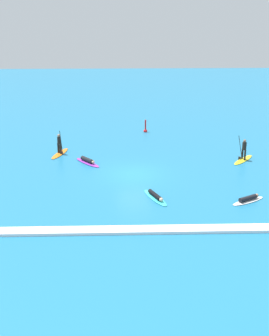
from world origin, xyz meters
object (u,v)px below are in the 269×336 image
at_px(surfer_on_white_board, 248,199).
at_px(surfer_on_yellow_board, 244,154).
at_px(surfer_on_teal_board, 155,197).
at_px(marker_buoy, 145,129).
at_px(surfer_on_orange_board, 60,149).
at_px(surfer_on_purple_board, 88,161).

xyz_separation_m(surfer_on_white_board, surfer_on_yellow_board, (1.80, 8.52, 0.36)).
xyz_separation_m(surfer_on_teal_board, surfer_on_white_board, (6.21, -0.70, 0.03)).
distance_m(surfer_on_yellow_board, marker_buoy, 12.08).
bearing_deg(surfer_on_orange_board, marker_buoy, 148.43).
distance_m(surfer_on_teal_board, surfer_on_purple_board, 9.05).
bearing_deg(surfer_on_white_board, surfer_on_orange_board, 112.57).
relative_size(surfer_on_teal_board, surfer_on_purple_board, 1.11).
distance_m(surfer_on_white_board, marker_buoy, 18.73).
relative_size(surfer_on_teal_board, surfer_on_yellow_board, 1.09).
bearing_deg(surfer_on_teal_board, surfer_on_white_board, 60.83).
height_order(surfer_on_white_board, surfer_on_yellow_board, surfer_on_yellow_board).
xyz_separation_m(surfer_on_teal_board, surfer_on_orange_board, (-7.70, 9.98, 0.33)).
xyz_separation_m(surfer_on_orange_board, marker_buoy, (7.92, 7.07, -0.19)).
height_order(surfer_on_orange_board, surfer_on_yellow_board, surfer_on_orange_board).
xyz_separation_m(surfer_on_orange_board, surfer_on_white_board, (13.91, -10.68, -0.31)).
relative_size(surfer_on_teal_board, marker_buoy, 2.27).
bearing_deg(surfer_on_purple_board, marker_buoy, 111.93).
bearing_deg(surfer_on_white_board, surfer_on_teal_board, 143.63).
bearing_deg(marker_buoy, surfer_on_purple_board, -119.04).
height_order(surfer_on_yellow_board, marker_buoy, surfer_on_yellow_board).
height_order(surfer_on_teal_board, surfer_on_orange_board, surfer_on_orange_board).
distance_m(surfer_on_orange_board, surfer_on_yellow_board, 15.86).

